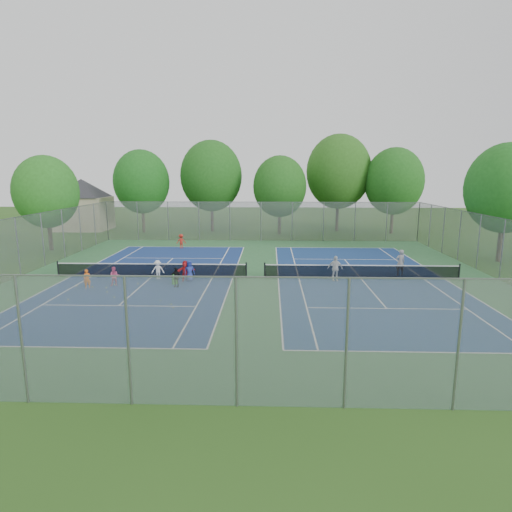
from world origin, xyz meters
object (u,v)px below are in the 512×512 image
(ball_crate, at_px, (179,273))
(ball_hopper, at_px, (175,280))
(net_left, at_px, (152,270))
(instructor, at_px, (400,263))
(net_right, at_px, (361,272))

(ball_crate, relative_size, ball_hopper, 0.58)
(net_left, distance_m, instructor, 16.86)
(net_right, height_order, ball_hopper, net_right)
(ball_hopper, bearing_deg, ball_crate, 96.21)
(net_left, xyz_separation_m, instructor, (16.83, 1.01, 0.45))
(ball_crate, bearing_deg, net_left, -158.53)
(net_right, bearing_deg, ball_crate, 176.90)
(net_left, xyz_separation_m, net_right, (14.00, 0.00, 0.00))
(ball_crate, relative_size, instructor, 0.20)
(net_right, bearing_deg, net_left, 180.00)
(instructor, bearing_deg, net_left, -7.37)
(ball_crate, distance_m, instructor, 15.16)
(net_right, xyz_separation_m, ball_crate, (-12.31, 0.67, -0.30))
(net_left, bearing_deg, net_right, 0.00)
(instructor, bearing_deg, ball_hopper, 0.07)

